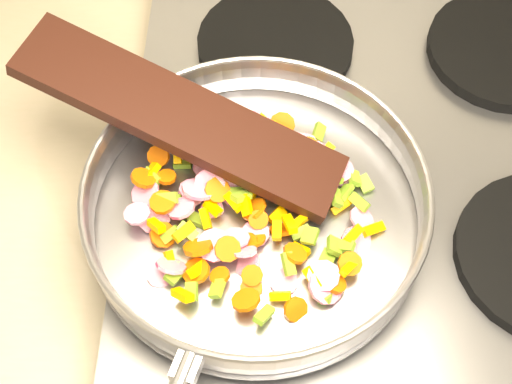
{
  "coord_description": "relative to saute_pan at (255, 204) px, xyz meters",
  "views": [
    {
      "loc": [
        -0.84,
        1.19,
        1.59
      ],
      "look_at": [
        -0.86,
        1.56,
        1.0
      ],
      "focal_mm": 50.0,
      "sensor_mm": 36.0,
      "label": 1
    }
  ],
  "objects": [
    {
      "name": "cooktop",
      "position": [
        0.16,
        0.11,
        -0.07
      ],
      "size": [
        0.6,
        0.6,
        0.04
      ],
      "primitive_type": "cube",
      "color": "#939399",
      "rests_on": "counter_top"
    },
    {
      "name": "grate_fl",
      "position": [
        0.02,
        -0.03,
        -0.04
      ],
      "size": [
        0.19,
        0.19,
        0.02
      ],
      "primitive_type": "cylinder",
      "color": "black",
      "rests_on": "cooktop"
    },
    {
      "name": "grate_bl",
      "position": [
        0.02,
        0.25,
        -0.04
      ],
      "size": [
        0.19,
        0.19,
        0.02
      ],
      "primitive_type": "cylinder",
      "color": "black",
      "rests_on": "cooktop"
    },
    {
      "name": "grate_br",
      "position": [
        0.3,
        0.25,
        -0.04
      ],
      "size": [
        0.19,
        0.19,
        0.02
      ],
      "primitive_type": "cylinder",
      "color": "black",
      "rests_on": "cooktop"
    },
    {
      "name": "saute_pan",
      "position": [
        0.0,
        0.0,
        0.0
      ],
      "size": [
        0.38,
        0.54,
        0.06
      ],
      "rotation": [
        0.0,
        0.0,
        -0.3
      ],
      "color": "#9E9EA5",
      "rests_on": "grate_fl"
    },
    {
      "name": "vegetable_heap",
      "position": [
        -0.0,
        0.01,
        -0.01
      ],
      "size": [
        0.26,
        0.25,
        0.05
      ],
      "color": "#75A222",
      "rests_on": "saute_pan"
    },
    {
      "name": "wooden_spatula",
      "position": [
        -0.08,
        0.08,
        0.03
      ],
      "size": [
        0.34,
        0.19,
        0.1
      ],
      "primitive_type": "cube",
      "rotation": [
        0.0,
        -0.24,
        2.79
      ],
      "color": "black",
      "rests_on": "saute_pan"
    }
  ]
}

